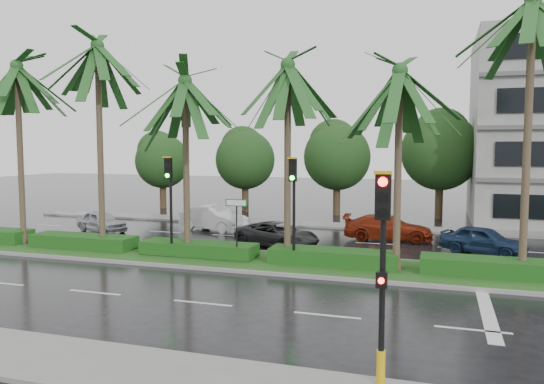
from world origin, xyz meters
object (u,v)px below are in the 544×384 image
(car_darkgrey, at_px, (277,235))
(signal_median_left, at_px, (170,192))
(car_white, at_px, (214,218))
(signal_near, at_px, (382,270))
(car_blue, at_px, (483,240))
(car_red, at_px, (388,228))
(car_silver, at_px, (102,221))
(street_sign, at_px, (236,214))

(car_darkgrey, bearing_deg, signal_median_left, 164.25)
(signal_median_left, xyz_separation_m, car_white, (-1.50, 8.03, -2.27))
(signal_near, height_order, car_blue, signal_near)
(signal_near, relative_size, car_red, 0.94)
(car_silver, height_order, car_blue, car_blue)
(signal_near, distance_m, car_red, 17.69)
(car_red, bearing_deg, car_blue, -119.83)
(street_sign, bearing_deg, car_darkgrey, 83.19)
(signal_near, bearing_deg, street_sign, 125.34)
(signal_near, xyz_separation_m, car_silver, (-17.50, 15.31, -1.90))
(street_sign, bearing_deg, car_blue, 28.44)
(car_white, bearing_deg, signal_median_left, -150.47)
(signal_near, xyz_separation_m, street_sign, (-7.00, 9.87, -0.38))
(car_blue, bearing_deg, car_red, 86.95)
(car_darkgrey, bearing_deg, signal_near, -132.24)
(street_sign, height_order, car_darkgrey, street_sign)
(car_darkgrey, relative_size, car_blue, 1.16)
(signal_median_left, bearing_deg, street_sign, 3.47)
(signal_near, xyz_separation_m, car_white, (-11.50, 17.72, -1.78))
(car_red, height_order, car_blue, car_red)
(signal_near, height_order, car_darkgrey, signal_near)
(signal_median_left, distance_m, street_sign, 3.13)
(signal_near, height_order, car_silver, signal_near)
(signal_median_left, height_order, car_white, signal_median_left)
(street_sign, relative_size, car_blue, 0.69)
(street_sign, relative_size, car_white, 0.59)
(car_red, bearing_deg, signal_median_left, 129.30)
(car_white, relative_size, car_blue, 1.17)
(signal_median_left, height_order, street_sign, signal_median_left)
(signal_median_left, distance_m, car_blue, 14.35)
(car_red, relative_size, car_blue, 1.22)
(car_white, relative_size, car_darkgrey, 1.01)
(car_silver, xyz_separation_m, car_blue, (20.50, -0.03, 0.04))
(street_sign, height_order, car_blue, street_sign)
(signal_near, bearing_deg, car_white, 122.99)
(car_silver, relative_size, car_blue, 0.94)
(car_silver, bearing_deg, street_sign, -94.45)
(car_silver, distance_m, car_blue, 20.50)
(street_sign, distance_m, car_silver, 11.92)
(car_white, bearing_deg, car_darkgrey, -107.25)
(street_sign, distance_m, car_blue, 11.47)
(street_sign, xyz_separation_m, car_white, (-4.50, 7.85, -1.40))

